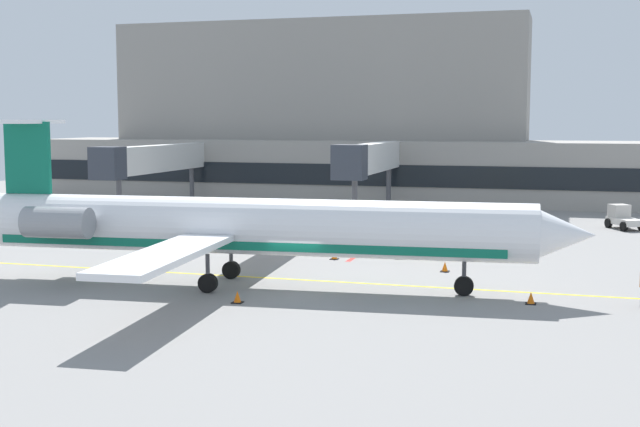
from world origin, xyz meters
TOP-DOWN VIEW (x-y plane):
  - ground at (0.00, 0.00)m, footprint 120.00×120.00m
  - terminal_building at (-6.73, 46.14)m, footprint 79.99×11.24m
  - jet_bridge_west at (-3.65, 30.70)m, footprint 2.40×17.18m
  - jet_bridge_east at (-23.44, 30.12)m, footprint 2.40×18.30m
  - regional_jet at (-3.33, 0.32)m, footprint 33.06×23.94m
  - baggage_tug at (4.35, 12.65)m, footprint 4.54×3.38m
  - pushback_tractor at (16.17, 28.65)m, footprint 2.82×3.35m
  - safety_cone_alpha at (5.92, 7.05)m, footprint 0.47×0.47m
  - safety_cone_bravo at (10.67, 0.19)m, footprint 0.47×0.47m
  - safety_cone_charlie at (-1.86, -3.23)m, footprint 0.47×0.47m
  - safety_cone_delta at (-0.82, 9.27)m, footprint 0.47×0.47m

SIDE VIEW (x-z plane):
  - ground at x=0.00m, z-range -0.10..0.00m
  - safety_cone_alpha at x=5.92m, z-range -0.03..0.52m
  - safety_cone_bravo at x=10.67m, z-range -0.03..0.52m
  - safety_cone_charlie at x=-1.86m, z-range -0.03..0.52m
  - safety_cone_delta at x=-0.82m, z-range -0.03..0.52m
  - pushback_tractor at x=16.17m, z-range -0.07..1.69m
  - baggage_tug at x=4.35m, z-range -0.06..1.82m
  - regional_jet at x=-3.33m, z-range -1.11..6.98m
  - jet_bridge_east at x=-23.44m, z-range 1.59..7.51m
  - jet_bridge_west at x=-3.65m, z-range 1.73..7.96m
  - terminal_building at x=-6.73m, z-range -2.17..16.03m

